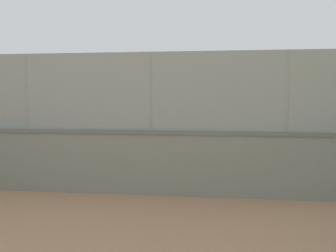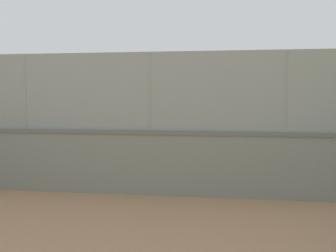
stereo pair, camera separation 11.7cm
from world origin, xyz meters
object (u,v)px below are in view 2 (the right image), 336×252
object	(u,v)px
player_near_wall_returning	(158,125)
sports_ball	(17,164)
player_baseline_waiting	(72,135)
player_foreground_swinging	(308,132)

from	to	relation	value
player_near_wall_returning	sports_ball	size ratio (longest dim) A/B	8.96
sports_ball	player_near_wall_returning	bearing A→B (deg)	-114.45
player_baseline_waiting	player_near_wall_returning	distance (m)	5.88
player_foreground_swinging	sports_ball	size ratio (longest dim) A/B	9.37
player_baseline_waiting	player_near_wall_returning	size ratio (longest dim) A/B	0.94
player_baseline_waiting	sports_ball	xyz separation A→B (m)	(0.98, 2.45, -0.80)
player_baseline_waiting	sports_ball	distance (m)	2.76
player_foreground_swinging	sports_ball	xyz separation A→B (m)	(10.39, 4.02, -0.91)
player_baseline_waiting	player_near_wall_returning	world-z (taller)	player_near_wall_returning
sports_ball	player_baseline_waiting	bearing A→B (deg)	-111.73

